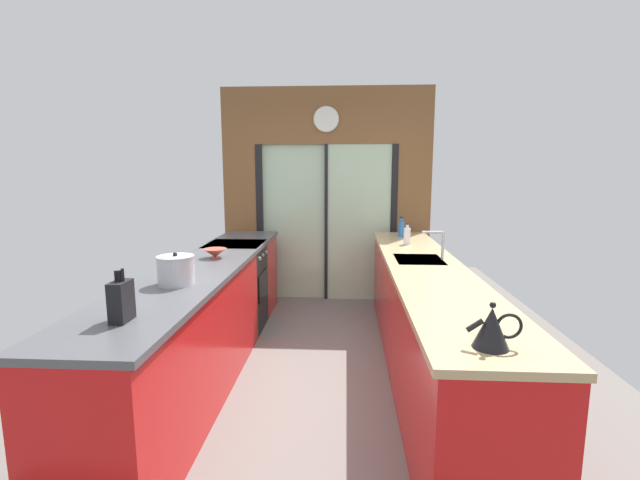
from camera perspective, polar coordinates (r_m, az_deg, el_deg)
ground_plane at (r=4.20m, az=-0.37°, el=-14.71°), size 5.04×7.60×0.02m
back_wall_unit at (r=5.64m, az=0.82°, el=7.49°), size 2.64×0.12×2.70m
left_counter_run at (r=3.77m, az=-15.04°, el=-10.16°), size 0.62×3.80×0.92m
right_counter_run at (r=3.80m, az=13.35°, el=-9.95°), size 0.62×3.80×0.92m
sink_faucet at (r=3.92m, az=15.17°, el=-0.05°), size 0.19×0.02×0.25m
oven_range at (r=4.80m, az=-10.81°, el=-5.94°), size 0.60×0.60×0.92m
mixing_bowl at (r=3.96m, az=-13.44°, el=-1.65°), size 0.20×0.20×0.08m
knife_block at (r=2.48m, az=-24.37°, el=-7.19°), size 0.08×0.14×0.28m
stock_pot at (r=3.13m, az=-18.17°, el=-3.73°), size 0.25×0.25×0.22m
kettle at (r=2.09m, az=21.38°, el=-10.53°), size 0.24×0.16×0.21m
soap_bottle_near at (r=4.65m, az=11.22°, el=0.58°), size 0.07×0.07×0.22m
soap_bottle_far at (r=5.14m, az=10.47°, el=1.48°), size 0.07×0.07×0.23m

